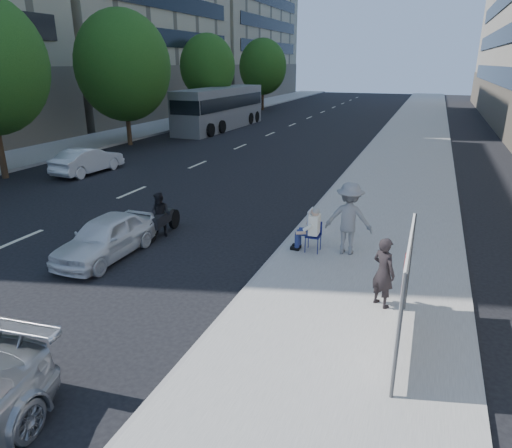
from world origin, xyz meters
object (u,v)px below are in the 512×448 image
at_px(jogger, 349,218).
at_px(pedestrian_woman, 383,272).
at_px(protest_banner, 404,287).
at_px(motorcycle, 161,217).
at_px(seated_protester, 310,227).
at_px(bus, 221,109).
at_px(white_sedan_near, 106,237).
at_px(white_sedan_mid, 88,160).

xyz_separation_m(jogger, pedestrian_woman, (1.24, -2.70, -0.22)).
distance_m(protest_banner, motorcycle, 8.50).
relative_size(seated_protester, motorcycle, 0.64).
relative_size(jogger, motorcycle, 0.99).
height_order(pedestrian_woman, protest_banner, protest_banner).
bearing_deg(bus, white_sedan_near, -70.66).
bearing_deg(seated_protester, pedestrian_woman, -47.48).
distance_m(white_sedan_near, white_sedan_mid, 11.24).
bearing_deg(pedestrian_woman, motorcycle, 17.92).
bearing_deg(white_sedan_near, protest_banner, -12.61).
relative_size(seated_protester, white_sedan_mid, 0.34).
distance_m(seated_protester, white_sedan_mid, 14.34).
height_order(protest_banner, white_sedan_near, protest_banner).
xyz_separation_m(pedestrian_woman, protest_banner, (0.49, -1.49, 0.45)).
distance_m(protest_banner, bus, 31.98).
distance_m(jogger, white_sedan_mid, 15.20).
bearing_deg(white_sedan_mid, pedestrian_woman, 154.16).
distance_m(seated_protester, pedestrian_woman, 3.36).
bearing_deg(seated_protester, jogger, 11.98).
bearing_deg(jogger, motorcycle, 2.84).
height_order(seated_protester, white_sedan_mid, seated_protester).
bearing_deg(jogger, pedestrian_woman, 113.80).
bearing_deg(bus, white_sedan_mid, -86.26).
xyz_separation_m(white_sedan_near, bus, (-8.36, 25.58, 1.04)).
bearing_deg(white_sedan_near, white_sedan_mid, 132.63).
relative_size(white_sedan_mid, motorcycle, 1.89).
distance_m(seated_protester, protest_banner, 4.87).
relative_size(seated_protester, pedestrian_woman, 0.82).
xyz_separation_m(protest_banner, bus, (-16.47, 27.41, 0.23)).
bearing_deg(motorcycle, white_sedan_mid, 136.43).
relative_size(pedestrian_woman, white_sedan_mid, 0.41).
relative_size(protest_banner, white_sedan_near, 0.87).
relative_size(seated_protester, jogger, 0.64).
relative_size(pedestrian_woman, bus, 0.13).
height_order(pedestrian_woman, white_sedan_near, pedestrian_woman).
height_order(seated_protester, protest_banner, protest_banner).
relative_size(white_sedan_near, bus, 0.29).
height_order(jogger, protest_banner, protest_banner).
distance_m(pedestrian_woman, white_sedan_mid, 17.50).
height_order(protest_banner, white_sedan_mid, protest_banner).
bearing_deg(pedestrian_woman, seated_protester, -11.33).
xyz_separation_m(jogger, white_sedan_mid, (-13.99, 5.92, -0.53)).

